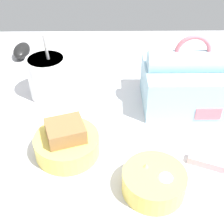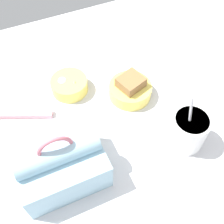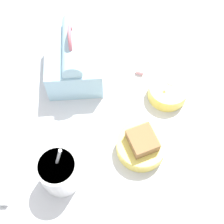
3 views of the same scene
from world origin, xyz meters
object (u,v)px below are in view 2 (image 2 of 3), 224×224
at_px(bento_bowl_snacks, 69,85).
at_px(chopstick_case, 19,114).
at_px(soup_cup, 188,130).
at_px(lunch_bag, 61,164).
at_px(bento_bowl_sandwich, 130,89).

bearing_deg(bento_bowl_snacks, chopstick_case, 11.16).
bearing_deg(bento_bowl_snacks, soup_cup, 126.93).
bearing_deg(lunch_bag, chopstick_case, -74.61).
xyz_separation_m(soup_cup, bento_bowl_snacks, (0.23, -0.31, -0.03)).
xyz_separation_m(lunch_bag, chopstick_case, (0.06, -0.23, -0.05)).
xyz_separation_m(soup_cup, chopstick_case, (0.41, -0.27, -0.05)).
relative_size(soup_cup, bento_bowl_sandwich, 1.33).
relative_size(lunch_bag, bento_bowl_sandwich, 1.58).
height_order(lunch_bag, chopstick_case, lunch_bag).
distance_m(lunch_bag, chopstick_case, 0.25).
bearing_deg(soup_cup, bento_bowl_snacks, -53.07).
xyz_separation_m(soup_cup, bento_bowl_sandwich, (0.07, -0.21, -0.03)).
bearing_deg(bento_bowl_sandwich, chopstick_case, -10.48).
bearing_deg(bento_bowl_sandwich, soup_cup, 107.45).
bearing_deg(chopstick_case, soup_cup, 145.90).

